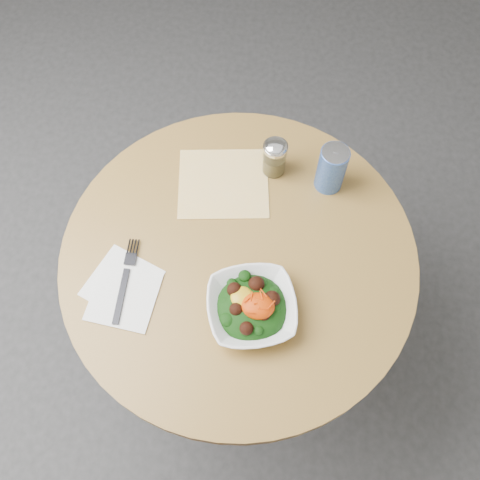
{
  "coord_description": "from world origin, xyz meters",
  "views": [
    {
      "loc": [
        0.06,
        -0.57,
        1.96
      ],
      "look_at": [
        0.0,
        0.01,
        0.81
      ],
      "focal_mm": 40.0,
      "sensor_mm": 36.0,
      "label": 1
    }
  ],
  "objects": [
    {
      "name": "beverage_can",
      "position": [
        0.22,
        0.23,
        0.82
      ],
      "size": [
        0.07,
        0.07,
        0.14
      ],
      "color": "#0D1B98",
      "rests_on": "table"
    },
    {
      "name": "salad_bowl",
      "position": [
        0.05,
        -0.15,
        0.78
      ],
      "size": [
        0.25,
        0.25,
        0.08
      ],
      "color": "white",
      "rests_on": "table"
    },
    {
      "name": "cloth_napkin",
      "position": [
        -0.06,
        0.2,
        0.75
      ],
      "size": [
        0.26,
        0.24,
        0.0
      ],
      "primitive_type": "cube",
      "rotation": [
        0.0,
        0.0,
        0.11
      ],
      "color": "orange",
      "rests_on": "table"
    },
    {
      "name": "table",
      "position": [
        0.0,
        0.0,
        0.55
      ],
      "size": [
        0.9,
        0.9,
        0.75
      ],
      "color": "black",
      "rests_on": "ground"
    },
    {
      "name": "spice_shaker",
      "position": [
        0.07,
        0.26,
        0.81
      ],
      "size": [
        0.06,
        0.06,
        0.12
      ],
      "color": "silver",
      "rests_on": "table"
    },
    {
      "name": "fork",
      "position": [
        -0.27,
        -0.09,
        0.76
      ],
      "size": [
        0.03,
        0.22,
        0.0
      ],
      "color": "black",
      "rests_on": "table"
    },
    {
      "name": "paper_napkins",
      "position": [
        -0.27,
        -0.13,
        0.75
      ],
      "size": [
        0.2,
        0.22,
        0.0
      ],
      "color": "white",
      "rests_on": "table"
    },
    {
      "name": "ground",
      "position": [
        0.0,
        0.0,
        0.0
      ],
      "size": [
        6.0,
        6.0,
        0.0
      ],
      "primitive_type": "plane",
      "color": "#2D2D30",
      "rests_on": "ground"
    }
  ]
}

